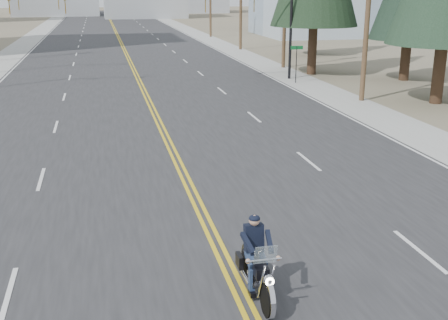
% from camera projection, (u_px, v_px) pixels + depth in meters
% --- Properties ---
extents(road, '(20.00, 200.00, 0.01)m').
position_uv_depth(road, '(119.00, 39.00, 74.98)').
color(road, '#303033').
rests_on(road, ground).
extents(sidewalk_left, '(3.00, 200.00, 0.01)m').
position_uv_depth(sidewalk_left, '(29.00, 40.00, 72.62)').
color(sidewalk_left, '#A5A5A0').
rests_on(sidewalk_left, ground).
extents(sidewalk_right, '(3.00, 200.00, 0.01)m').
position_uv_depth(sidewalk_right, '(204.00, 37.00, 77.34)').
color(sidewalk_right, '#A5A5A0').
rests_on(sidewalk_right, ground).
extents(traffic_mast_right, '(7.10, 0.26, 7.00)m').
position_uv_depth(traffic_mast_right, '(264.00, 11.00, 39.90)').
color(traffic_mast_right, black).
rests_on(traffic_mast_right, ground).
extents(traffic_mast_far, '(6.10, 0.26, 7.00)m').
position_uv_depth(traffic_mast_far, '(10.00, 10.00, 43.63)').
color(traffic_mast_far, black).
rests_on(traffic_mast_far, ground).
extents(street_sign, '(0.90, 0.06, 2.62)m').
position_uv_depth(street_sign, '(296.00, 58.00, 39.33)').
color(street_sign, black).
rests_on(street_sign, ground).
extents(motorcyclist, '(0.99, 2.29, 1.78)m').
position_uv_depth(motorcyclist, '(257.00, 259.00, 12.10)').
color(motorcyclist, black).
rests_on(motorcyclist, ground).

